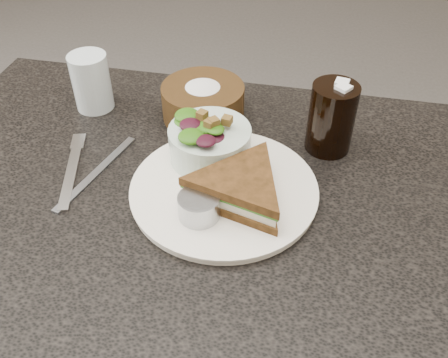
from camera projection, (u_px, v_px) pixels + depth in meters
name	position (u px, v px, depth m)	size (l,w,h in m)	color
dining_table	(198.00, 319.00, 1.06)	(1.00, 0.70, 0.75)	black
dinner_plate	(224.00, 190.00, 0.80)	(0.30, 0.30, 0.01)	white
sandwich	(241.00, 188.00, 0.76)	(0.19, 0.19, 0.05)	#593617
salad_bowl	(210.00, 138.00, 0.83)	(0.14, 0.14, 0.08)	silver
dressing_ramekin	(199.00, 206.00, 0.74)	(0.06, 0.06, 0.04)	#A1A5AA
orange_wedge	(235.00, 156.00, 0.83)	(0.07, 0.07, 0.03)	#FA600B
fork	(71.00, 174.00, 0.84)	(0.02, 0.18, 0.00)	#A9A9A9
knife	(97.00, 172.00, 0.84)	(0.01, 0.21, 0.00)	#9297A1
bread_basket	(203.00, 97.00, 0.94)	(0.16, 0.16, 0.09)	#482E15
cola_glass	(332.00, 115.00, 0.85)	(0.08, 0.08, 0.14)	black
water_glass	(91.00, 82.00, 0.96)	(0.07, 0.07, 0.11)	silver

